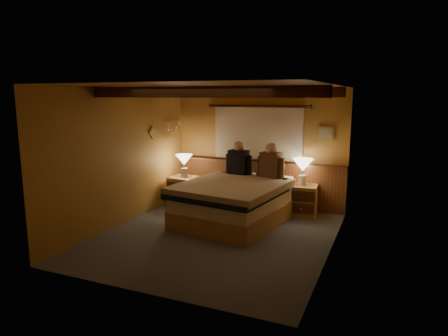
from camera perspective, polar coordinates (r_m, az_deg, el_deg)
The scene contains 19 objects.
floor at distance 6.63m, azimuth -0.95°, elevation -9.61°, with size 4.20×4.20×0.00m, color #494D57.
ceiling at distance 6.23m, azimuth -1.01°, elevation 11.61°, with size 4.20×4.20×0.00m, color #CB874C.
wall_back at distance 8.26m, azimuth 4.97°, elevation 2.92°, with size 3.60×3.60×0.00m, color #B58D41.
wall_left at distance 7.23m, azimuth -14.12°, elevation 1.59°, with size 4.20×4.20×0.00m, color #B58D41.
wall_right at distance 5.83m, azimuth 15.39°, elevation -0.52°, with size 4.20×4.20×0.00m, color #B58D41.
wall_front at distance 4.52m, azimuth -11.89°, elevation -3.46°, with size 3.60×3.60×0.00m, color #B58D41.
wainscot at distance 8.32m, azimuth 4.75°, elevation -2.02°, with size 3.60×0.23×0.94m.
curtain_window at distance 8.16m, azimuth 4.85°, elevation 5.10°, with size 2.18×0.09×1.11m.
ceiling_beams at distance 6.37m, azimuth -0.45°, elevation 10.78°, with size 3.60×1.65×0.16m.
coat_rail at distance 8.44m, azimuth -7.35°, elevation 6.22°, with size 0.05×0.55×0.24m.
framed_print at distance 7.89m, azimuth 14.35°, elevation 4.84°, with size 0.30×0.04×0.25m.
bed at distance 7.22m, azimuth 1.54°, elevation -4.78°, with size 1.91×2.35×0.73m.
nightstand_left at distance 8.32m, azimuth -5.70°, elevation -3.32°, with size 0.60×0.55×0.61m.
nightstand_right at distance 7.83m, azimuth 11.22°, elevation -4.46°, with size 0.56×0.52×0.57m.
lamp_left at distance 8.23m, azimuth -5.73°, elevation 0.99°, with size 0.35×0.35×0.46m.
lamp_right at distance 7.72m, azimuth 11.20°, elevation 0.20°, with size 0.39×0.39×0.51m.
person_left at distance 7.86m, azimuth 2.09°, elevation 1.08°, with size 0.56×0.26×0.68m.
person_right at distance 7.59m, azimuth 6.71°, elevation 0.69°, with size 0.55×0.31×0.69m.
duffel_bag at distance 8.13m, azimuth -5.31°, elevation -4.58°, with size 0.56×0.34×0.40m.
Camera 1 is at (2.54, -5.69, 2.26)m, focal length 32.00 mm.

